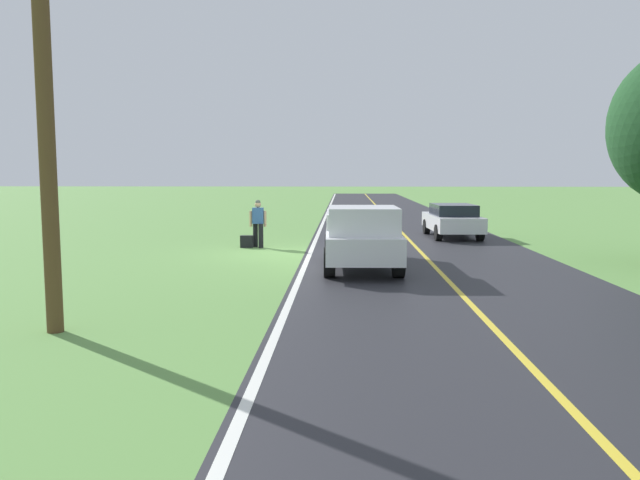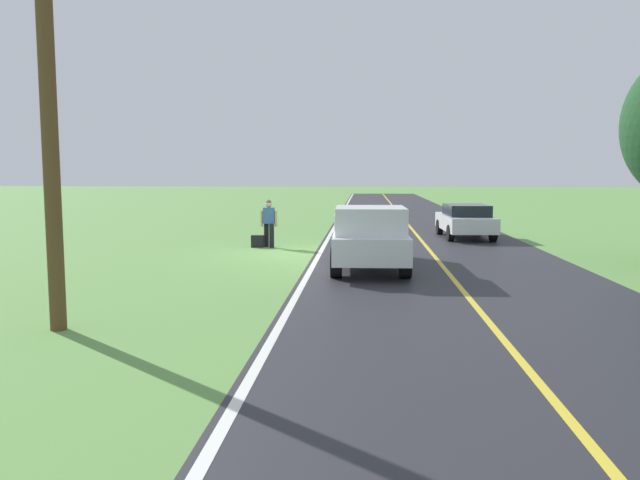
# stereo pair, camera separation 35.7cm
# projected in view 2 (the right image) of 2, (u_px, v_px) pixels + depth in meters

# --- Properties ---
(ground_plane) EXTENTS (200.00, 200.00, 0.00)m
(ground_plane) POSITION_uv_depth(u_px,v_px,m) (291.00, 253.00, 21.33)
(ground_plane) COLOR #609347
(road_surface) EXTENTS (7.97, 120.00, 0.00)m
(road_surface) POSITION_uv_depth(u_px,v_px,m) (433.00, 254.00, 20.98)
(road_surface) COLOR #28282D
(road_surface) RESTS_ON ground
(lane_edge_line) EXTENTS (0.16, 117.60, 0.00)m
(lane_edge_line) POSITION_uv_depth(u_px,v_px,m) (320.00, 253.00, 21.26)
(lane_edge_line) COLOR silver
(lane_edge_line) RESTS_ON ground
(lane_centre_line) EXTENTS (0.14, 117.60, 0.00)m
(lane_centre_line) POSITION_uv_depth(u_px,v_px,m) (433.00, 254.00, 20.98)
(lane_centre_line) COLOR gold
(lane_centre_line) RESTS_ON ground
(hitchhiker_walking) EXTENTS (0.62, 0.51, 1.75)m
(hitchhiker_walking) POSITION_uv_depth(u_px,v_px,m) (269.00, 221.00, 22.86)
(hitchhiker_walking) COLOR black
(hitchhiker_walking) RESTS_ON ground
(suitcase_carried) EXTENTS (0.47, 0.22, 0.45)m
(suitcase_carried) POSITION_uv_depth(u_px,v_px,m) (258.00, 241.00, 22.87)
(suitcase_carried) COLOR black
(suitcase_carried) RESTS_ON ground
(pickup_truck_passing) EXTENTS (2.19, 5.44, 1.82)m
(pickup_truck_passing) POSITION_uv_depth(u_px,v_px,m) (369.00, 235.00, 17.62)
(pickup_truck_passing) COLOR silver
(pickup_truck_passing) RESTS_ON ground
(sedan_near_oncoming) EXTENTS (2.06, 4.47, 1.41)m
(sedan_near_oncoming) POSITION_uv_depth(u_px,v_px,m) (465.00, 220.00, 26.17)
(sedan_near_oncoming) COLOR silver
(sedan_near_oncoming) RESTS_ON ground
(utility_pole_roadside) EXTENTS (0.28, 0.28, 7.58)m
(utility_pole_roadside) POSITION_uv_depth(u_px,v_px,m) (49.00, 110.00, 10.52)
(utility_pole_roadside) COLOR brown
(utility_pole_roadside) RESTS_ON ground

